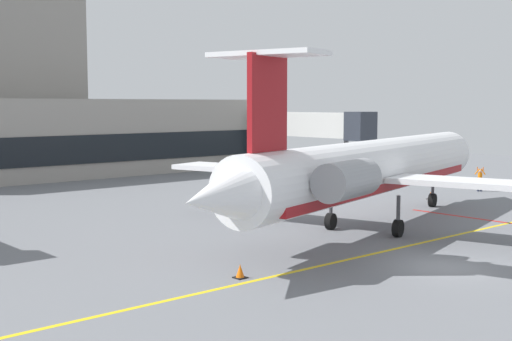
# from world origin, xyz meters

# --- Properties ---
(ground) EXTENTS (120.00, 120.00, 0.11)m
(ground) POSITION_xyz_m (0.00, 0.00, -0.05)
(ground) COLOR slate
(jet_bridge_west) EXTENTS (2.40, 16.19, 6.12)m
(jet_bridge_west) POSITION_xyz_m (24.12, 31.21, 4.73)
(jet_bridge_west) COLOR silver
(jet_bridge_west) RESTS_ON ground
(regional_jet) EXTENTS (31.33, 24.79, 8.92)m
(regional_jet) POSITION_xyz_m (4.15, 7.37, 3.37)
(regional_jet) COLOR white
(regional_jet) RESTS_ON ground
(pushback_tractor) EXTENTS (2.33, 4.06, 2.03)m
(pushback_tractor) POSITION_xyz_m (13.45, 28.22, 0.93)
(pushback_tractor) COLOR silver
(pushback_tractor) RESTS_ON ground
(marshaller) EXTENTS (0.53, 0.74, 1.92)m
(marshaller) POSITION_xyz_m (23.77, 12.37, 0.97)
(marshaller) COLOR #191E33
(marshaller) RESTS_ON ground
(safety_cone_alpha) EXTENTS (0.47, 0.47, 0.55)m
(safety_cone_alpha) POSITION_xyz_m (17.06, 12.30, 0.25)
(safety_cone_alpha) COLOR orange
(safety_cone_alpha) RESTS_ON ground
(safety_cone_bravo) EXTENTS (0.47, 0.47, 0.55)m
(safety_cone_bravo) POSITION_xyz_m (3.91, 16.91, 0.25)
(safety_cone_bravo) COLOR orange
(safety_cone_bravo) RESTS_ON ground
(safety_cone_charlie) EXTENTS (0.47, 0.47, 0.55)m
(safety_cone_charlie) POSITION_xyz_m (-7.57, 4.26, 0.25)
(safety_cone_charlie) COLOR orange
(safety_cone_charlie) RESTS_ON ground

